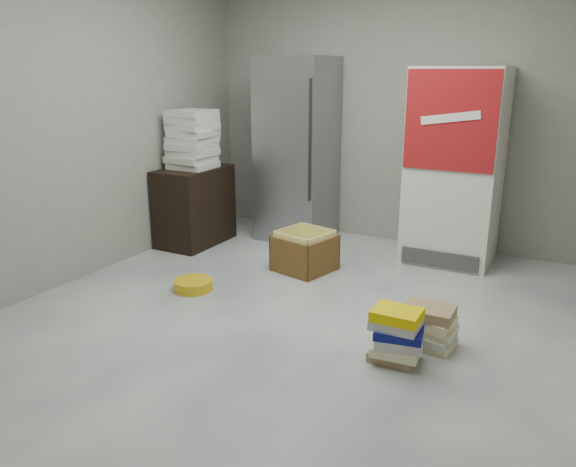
% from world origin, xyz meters
% --- Properties ---
extents(ground, '(5.00, 5.00, 0.00)m').
position_xyz_m(ground, '(0.00, 0.00, 0.00)').
color(ground, silver).
rests_on(ground, ground).
extents(room_shell, '(4.04, 5.04, 2.82)m').
position_xyz_m(room_shell, '(0.00, 0.00, 1.80)').
color(room_shell, gray).
rests_on(room_shell, ground).
extents(steel_fridge, '(0.70, 0.72, 1.90)m').
position_xyz_m(steel_fridge, '(-0.90, 2.13, 0.95)').
color(steel_fridge, '#94959B').
rests_on(steel_fridge, ground).
extents(coke_cooler, '(0.80, 0.73, 1.80)m').
position_xyz_m(coke_cooler, '(0.75, 2.12, 0.90)').
color(coke_cooler, silver).
rests_on(coke_cooler, ground).
extents(wood_shelf, '(0.50, 0.80, 0.80)m').
position_xyz_m(wood_shelf, '(-1.73, 1.40, 0.40)').
color(wood_shelf, black).
rests_on(wood_shelf, ground).
extents(supply_box_stack, '(0.45, 0.44, 0.58)m').
position_xyz_m(supply_box_stack, '(-1.72, 1.40, 1.09)').
color(supply_box_stack, beige).
rests_on(supply_box_stack, wood_shelf).
extents(phonebook_stack_main, '(0.35, 0.29, 0.36)m').
position_xyz_m(phonebook_stack_main, '(0.92, -0.05, 0.18)').
color(phonebook_stack_main, '#987854').
rests_on(phonebook_stack_main, ground).
extents(phonebook_stack_side, '(0.37, 0.30, 0.28)m').
position_xyz_m(phonebook_stack_side, '(1.04, 0.27, 0.14)').
color(phonebook_stack_side, beige).
rests_on(phonebook_stack_side, ground).
extents(cardboard_box, '(0.56, 0.56, 0.37)m').
position_xyz_m(cardboard_box, '(-0.34, 1.19, 0.15)').
color(cardboard_box, yellow).
rests_on(cardboard_box, ground).
extents(bucket_lid, '(0.39, 0.39, 0.09)m').
position_xyz_m(bucket_lid, '(-0.94, 0.32, 0.04)').
color(bucket_lid, gold).
rests_on(bucket_lid, ground).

